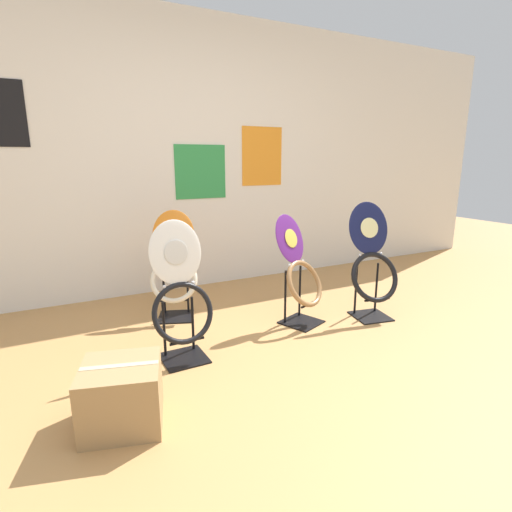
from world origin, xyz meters
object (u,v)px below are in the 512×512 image
toilet_seat_display_purple_note (300,274)px  storage_box (122,395)px  toilet_seat_display_orange_sun (174,269)px  toilet_seat_display_white_plain (181,297)px  toilet_seat_display_navy_moon (372,264)px

toilet_seat_display_purple_note → storage_box: (-1.46, -0.68, -0.25)m
toilet_seat_display_orange_sun → storage_box: 1.41m
toilet_seat_display_white_plain → storage_box: 0.74m
toilet_seat_display_orange_sun → toilet_seat_display_navy_moon: toilet_seat_display_navy_moon is taller
toilet_seat_display_orange_sun → storage_box: (-0.62, -1.25, -0.25)m
storage_box → toilet_seat_display_white_plain: bearing=48.5°
toilet_seat_display_white_plain → storage_box: bearing=-131.5°
toilet_seat_display_purple_note → storage_box: bearing=-155.0°
toilet_seat_display_purple_note → toilet_seat_display_white_plain: toilet_seat_display_white_plain is taller
toilet_seat_display_orange_sun → storage_box: toilet_seat_display_orange_sun is taller
toilet_seat_display_white_plain → toilet_seat_display_navy_moon: (1.60, 0.01, 0.02)m
toilet_seat_display_orange_sun → toilet_seat_display_navy_moon: (1.44, -0.72, 0.04)m
storage_box → toilet_seat_display_purple_note: bearing=25.0°
toilet_seat_display_white_plain → toilet_seat_display_purple_note: bearing=9.3°
toilet_seat_display_purple_note → toilet_seat_display_navy_moon: size_ratio=0.91×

